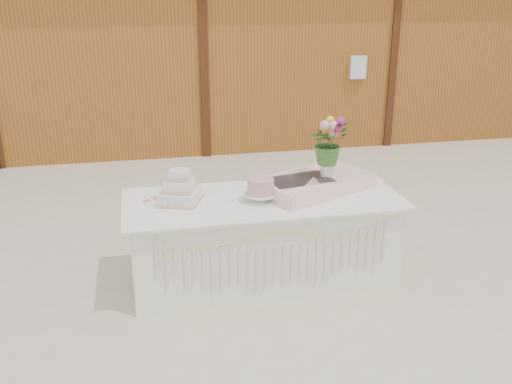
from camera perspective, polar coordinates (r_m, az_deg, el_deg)
ground at (r=5.26m, az=0.69°, el=-8.50°), size 80.00×80.00×0.00m
barn at (r=10.58m, az=-6.72°, el=15.38°), size 12.60×4.60×3.30m
cake_table at (r=5.08m, az=0.72°, el=-4.69°), size 2.40×1.00×0.77m
wedding_cake at (r=4.85m, az=-7.62°, el=0.05°), size 0.41×0.41×0.29m
pink_cake_stand at (r=4.82m, az=0.47°, el=0.32°), size 0.28×0.28×0.21m
satin_runner at (r=5.14m, az=5.82°, el=0.89°), size 1.16×0.95×0.13m
flower_vase at (r=5.14m, az=7.15°, el=2.49°), size 0.12×0.12×0.16m
bouquet at (r=5.06m, az=7.29°, el=5.49°), size 0.46×0.43×0.40m
loose_flowers at (r=4.89m, az=-10.40°, el=-1.06°), size 0.15×0.31×0.02m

